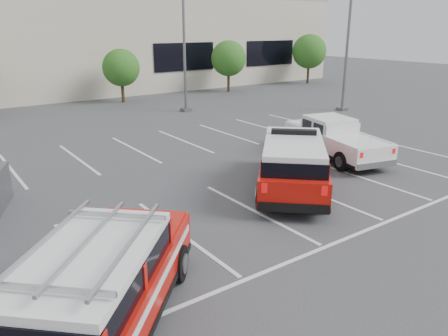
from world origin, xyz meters
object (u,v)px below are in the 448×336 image
object	(u,v)px
light_pole_mid	(184,32)
tree_right	(229,60)
tree_mid_right	(122,69)
tree_far_right	(310,53)
convention_building	(19,37)
fire_chief_suv	(292,167)
light_pole_right	(348,32)
ladder_suv	(104,290)
white_pickup	(334,142)

from	to	relation	value
light_pole_mid	tree_right	bearing A→B (deg)	36.77
tree_mid_right	tree_far_right	distance (m)	20.01
tree_mid_right	convention_building	bearing A→B (deg)	116.57
light_pole_mid	fire_chief_suv	bearing A→B (deg)	-107.17
tree_mid_right	fire_chief_suv	xyz separation A→B (m)	(-2.79, -21.24, -1.65)
tree_right	light_pole_mid	xyz separation A→B (m)	(-8.09, -6.05, 2.41)
tree_right	light_pole_mid	world-z (taller)	light_pole_mid
convention_building	light_pole_right	world-z (taller)	convention_building
tree_far_right	fire_chief_suv	bearing A→B (deg)	-137.01
light_pole_right	ladder_suv	world-z (taller)	light_pole_right
fire_chief_suv	ladder_suv	world-z (taller)	ladder_suv
convention_building	light_pole_mid	bearing A→B (deg)	-66.74
convention_building	tree_mid_right	size ratio (longest dim) A/B	15.04
fire_chief_suv	ladder_suv	size ratio (longest dim) A/B	1.08
tree_mid_right	ladder_suv	size ratio (longest dim) A/B	0.74
tree_right	light_pole_mid	distance (m)	10.38
tree_mid_right	white_pickup	distance (m)	19.47
tree_mid_right	tree_right	distance (m)	10.00
white_pickup	convention_building	bearing A→B (deg)	116.78
tree_right	tree_far_right	xyz separation A→B (m)	(10.00, 0.00, 0.27)
tree_right	tree_far_right	size ratio (longest dim) A/B	0.91
tree_mid_right	light_pole_mid	distance (m)	6.88
convention_building	white_pickup	world-z (taller)	convention_building
tree_mid_right	light_pole_right	xyz separation A→B (m)	(10.91, -12.05, 2.68)
fire_chief_suv	tree_right	bearing A→B (deg)	102.22
tree_mid_right	light_pole_mid	xyz separation A→B (m)	(1.91, -6.05, 2.68)
light_pole_mid	fire_chief_suv	size ratio (longest dim) A/B	1.77
ladder_suv	tree_mid_right	bearing A→B (deg)	109.47
light_pole_right	light_pole_mid	bearing A→B (deg)	146.31
tree_right	tree_far_right	world-z (taller)	tree_far_right
fire_chief_suv	convention_building	bearing A→B (deg)	137.17
white_pickup	ladder_suv	world-z (taller)	ladder_suv
ladder_suv	tree_right	bearing A→B (deg)	93.07
convention_building	light_pole_mid	xyz separation A→B (m)	(6.82, -15.86, 0.47)
tree_mid_right	tree_far_right	bearing A→B (deg)	0.00
light_pole_mid	ladder_suv	distance (m)	23.04
tree_right	light_pole_right	xyz separation A→B (m)	(0.91, -12.05, 2.41)
convention_building	fire_chief_suv	size ratio (longest dim) A/B	10.38
light_pole_right	ladder_suv	size ratio (longest dim) A/B	1.91
tree_mid_right	tree_right	world-z (taller)	tree_right
convention_building	fire_chief_suv	xyz separation A→B (m)	(2.12, -31.06, -3.87)
tree_far_right	light_pole_mid	size ratio (longest dim) A/B	0.47
tree_mid_right	ladder_suv	xyz separation A→B (m)	(-10.97, -24.65, -1.65)
convention_building	light_pole_right	size ratio (longest dim) A/B	5.86
convention_building	tree_mid_right	bearing A→B (deg)	-63.43
light_pole_mid	ladder_suv	size ratio (longest dim) A/B	1.91
light_pole_right	white_pickup	world-z (taller)	light_pole_right
white_pickup	ladder_suv	xyz separation A→B (m)	(-12.60, -5.34, 0.17)
tree_mid_right	light_pole_right	bearing A→B (deg)	-47.83
white_pickup	ladder_suv	bearing A→B (deg)	-142.92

